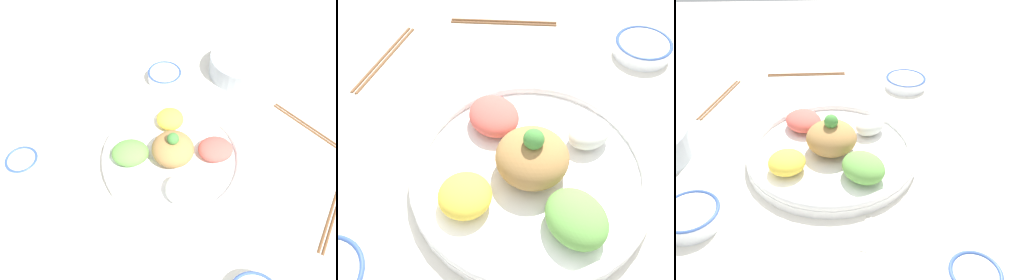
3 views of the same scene
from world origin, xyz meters
The scene contains 8 objects.
ground_plane centered at (0.00, 0.00, 0.00)m, with size 2.40×2.40×0.00m, color silver.
salad_platter centered at (0.00, 0.00, 0.03)m, with size 0.38×0.38×0.11m.
rice_bowl_blue centered at (-0.18, 0.27, 0.02)m, with size 0.11×0.11×0.04m.
sauce_bowl_dark centered at (-0.33, -0.22, 0.02)m, with size 0.09×0.09×0.03m.
side_serving_bowl centered at (0.02, 0.43, 0.04)m, with size 0.21×0.21×0.07m.
chopsticks_pair_near centered at (0.28, 0.31, 0.00)m, with size 0.22×0.08×0.01m.
chopsticks_pair_far centered at (0.43, 0.07, 0.00)m, with size 0.02×0.24×0.01m.
serving_spoon_main centered at (-0.26, -0.05, 0.00)m, with size 0.12×0.05×0.01m.
Camera 1 is at (0.25, -0.44, 0.76)m, focal length 35.00 mm.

